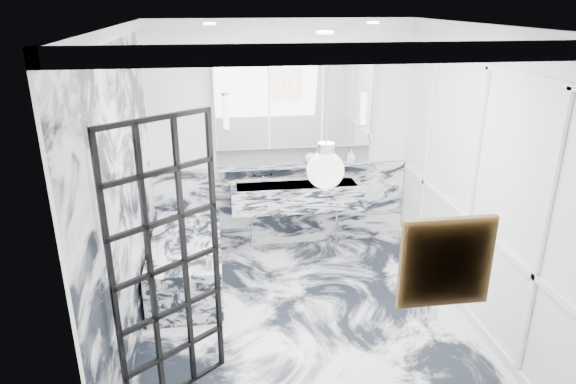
{
  "coord_description": "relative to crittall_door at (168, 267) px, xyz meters",
  "views": [
    {
      "loc": [
        -0.78,
        -4.25,
        3.0
      ],
      "look_at": [
        -0.11,
        0.5,
        1.19
      ],
      "focal_mm": 32.0,
      "sensor_mm": 36.0,
      "label": 1
    }
  ],
  "objects": [
    {
      "name": "floor",
      "position": [
        1.19,
        0.78,
        -1.13
      ],
      "size": [
        3.6,
        3.6,
        0.0
      ],
      "primitive_type": "plane",
      "color": "silver",
      "rests_on": "ground"
    },
    {
      "name": "ceiling",
      "position": [
        1.19,
        0.78,
        1.67
      ],
      "size": [
        3.6,
        3.6,
        0.0
      ],
      "primitive_type": "plane",
      "rotation": [
        3.14,
        0.0,
        0.0
      ],
      "color": "white",
      "rests_on": "wall_back"
    },
    {
      "name": "wall_back",
      "position": [
        1.19,
        2.58,
        0.27
      ],
      "size": [
        3.6,
        0.0,
        3.6
      ],
      "primitive_type": "plane",
      "rotation": [
        1.57,
        0.0,
        0.0
      ],
      "color": "white",
      "rests_on": "floor"
    },
    {
      "name": "wall_front",
      "position": [
        1.19,
        -1.02,
        0.27
      ],
      "size": [
        3.6,
        0.0,
        3.6
      ],
      "primitive_type": "plane",
      "rotation": [
        -1.57,
        0.0,
        0.0
      ],
      "color": "white",
      "rests_on": "floor"
    },
    {
      "name": "wall_left",
      "position": [
        -0.41,
        0.78,
        0.27
      ],
      "size": [
        0.0,
        3.6,
        3.6
      ],
      "primitive_type": "plane",
      "rotation": [
        1.57,
        0.0,
        1.57
      ],
      "color": "white",
      "rests_on": "floor"
    },
    {
      "name": "wall_right",
      "position": [
        2.79,
        0.78,
        0.27
      ],
      "size": [
        0.0,
        3.6,
        3.6
      ],
      "primitive_type": "plane",
      "rotation": [
        1.57,
        0.0,
        -1.57
      ],
      "color": "white",
      "rests_on": "floor"
    },
    {
      "name": "marble_clad_back",
      "position": [
        1.19,
        2.56,
        -0.6
      ],
      "size": [
        3.18,
        0.05,
        1.05
      ],
      "primitive_type": "cube",
      "color": "silver",
      "rests_on": "floor"
    },
    {
      "name": "marble_clad_left",
      "position": [
        -0.4,
        0.78,
        0.21
      ],
      "size": [
        0.02,
        3.56,
        2.68
      ],
      "primitive_type": "cube",
      "color": "silver",
      "rests_on": "floor"
    },
    {
      "name": "panel_molding",
      "position": [
        2.77,
        0.78,
        0.17
      ],
      "size": [
        0.03,
        3.4,
        2.3
      ],
      "primitive_type": "cube",
      "color": "white",
      "rests_on": "floor"
    },
    {
      "name": "soap_bottle_a",
      "position": [
        1.61,
        2.49,
        0.06
      ],
      "size": [
        0.08,
        0.08,
        0.19
      ],
      "primitive_type": "imported",
      "rotation": [
        0.0,
        0.0,
        0.18
      ],
      "color": "#8C5919",
      "rests_on": "ledge"
    },
    {
      "name": "soap_bottle_b",
      "position": [
        2.04,
        2.49,
        0.05
      ],
      "size": [
        0.1,
        0.1,
        0.17
      ],
      "primitive_type": "imported",
      "rotation": [
        0.0,
        0.0,
        -0.31
      ],
      "color": "#4C4C51",
      "rests_on": "ledge"
    },
    {
      "name": "soap_bottle_c",
      "position": [
        2.05,
        2.49,
        0.04
      ],
      "size": [
        0.12,
        0.12,
        0.15
      ],
      "primitive_type": "imported",
      "rotation": [
        0.0,
        0.0,
        0.07
      ],
      "color": "silver",
      "rests_on": "ledge"
    },
    {
      "name": "face_pot",
      "position": [
        1.53,
        2.49,
        0.04
      ],
      "size": [
        0.14,
        0.14,
        0.14
      ],
      "primitive_type": "sphere",
      "color": "white",
      "rests_on": "ledge"
    },
    {
      "name": "amber_bottle",
      "position": [
        1.66,
        2.49,
        0.01
      ],
      "size": [
        0.04,
        0.04,
        0.1
      ],
      "primitive_type": "cylinder",
      "color": "#8C5919",
      "rests_on": "ledge"
    },
    {
      "name": "flower_vase",
      "position": [
        0.28,
        0.97,
        -0.52
      ],
      "size": [
        0.08,
        0.08,
        0.12
      ],
      "primitive_type": "cylinder",
      "color": "silver",
      "rests_on": "bathtub"
    },
    {
      "name": "crittall_door",
      "position": [
        0.0,
        0.0,
        0.0
      ],
      "size": [
        0.73,
        0.56,
        2.25
      ],
      "primitive_type": null,
      "rotation": [
        0.0,
        0.0,
        0.65
      ],
      "color": "black",
      "rests_on": "floor"
    },
    {
      "name": "artwork",
      "position": [
        1.69,
        -0.98,
        0.44
      ],
      "size": [
        0.46,
        0.04,
        0.46
      ],
      "primitive_type": "cube",
      "color": "#B65912",
      "rests_on": "wall_front"
    },
    {
      "name": "pendant_light",
      "position": [
        1.05,
        -0.57,
        0.9
      ],
      "size": [
        0.23,
        0.23,
        0.23
      ],
      "primitive_type": "sphere",
      "color": "white",
      "rests_on": "ceiling"
    },
    {
      "name": "trough_sink",
      "position": [
        1.34,
        2.34,
        -0.4
      ],
      "size": [
        1.6,
        0.45,
        0.3
      ],
      "primitive_type": "cube",
      "color": "silver",
      "rests_on": "wall_back"
    },
    {
      "name": "ledge",
      "position": [
        1.34,
        2.5,
        -0.06
      ],
      "size": [
        1.9,
        0.14,
        0.04
      ],
      "primitive_type": "cube",
      "color": "silver",
      "rests_on": "wall_back"
    },
    {
      "name": "subway_tile",
      "position": [
        1.34,
        2.57,
        0.08
      ],
      "size": [
        1.9,
        0.03,
        0.23
      ],
      "primitive_type": "cube",
      "color": "white",
      "rests_on": "wall_back"
    },
    {
      "name": "mirror_cabinet",
      "position": [
        1.34,
        2.51,
        0.69
      ],
      "size": [
        1.9,
        0.16,
        1.0
      ],
      "primitive_type": "cube",
      "color": "white",
      "rests_on": "wall_back"
    },
    {
      "name": "sconce_left",
      "position": [
        0.52,
        2.41,
        0.65
      ],
      "size": [
        0.07,
        0.07,
        0.4
      ],
      "primitive_type": "cylinder",
      "color": "white",
      "rests_on": "mirror_cabinet"
    },
    {
      "name": "sconce_right",
      "position": [
        2.16,
        2.41,
        0.65
      ],
      "size": [
        0.07,
        0.07,
        0.4
      ],
      "primitive_type": "cylinder",
      "color": "white",
      "rests_on": "mirror_cabinet"
    },
    {
      "name": "bathtub",
      "position": [
        0.01,
        1.68,
        -0.85
      ],
      "size": [
        0.75,
        1.65,
        0.55
      ],
      "primitive_type": "cube",
      "color": "silver",
      "rests_on": "floor"
    }
  ]
}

